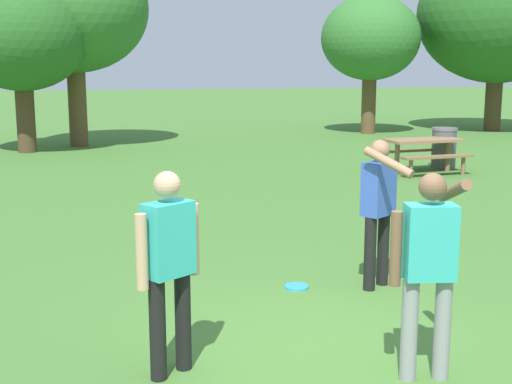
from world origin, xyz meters
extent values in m
plane|color=#447530|center=(0.00, 0.00, 0.00)|extent=(120.00, 120.00, 0.00)
cylinder|color=black|center=(-1.49, -0.12, 0.41)|extent=(0.13, 0.13, 0.82)
cylinder|color=black|center=(-1.27, 0.03, 0.41)|extent=(0.13, 0.13, 0.82)
cube|color=#33B2AD|center=(-1.38, -0.05, 1.11)|extent=(0.44, 0.40, 0.58)
sphere|color=tan|center=(-1.38, -0.05, 1.53)|extent=(0.21, 0.21, 0.21)
cylinder|color=tan|center=(-1.59, -0.20, 1.06)|extent=(0.09, 0.09, 0.58)
cylinder|color=tan|center=(-1.17, 0.10, 1.06)|extent=(0.09, 0.09, 0.58)
cylinder|color=black|center=(1.15, 1.70, 0.41)|extent=(0.13, 0.13, 0.82)
cylinder|color=black|center=(0.93, 1.55, 0.41)|extent=(0.13, 0.13, 0.82)
cube|color=#3856B7|center=(1.04, 1.63, 1.11)|extent=(0.44, 0.40, 0.58)
sphere|color=#9E7051|center=(1.04, 1.63, 1.53)|extent=(0.21, 0.21, 0.21)
cylinder|color=#9E7051|center=(1.26, 1.78, 1.06)|extent=(0.09, 0.09, 0.58)
cylinder|color=#9E7051|center=(0.98, 1.26, 1.45)|extent=(0.40, 0.52, 0.28)
cylinder|color=gray|center=(0.42, -0.55, 0.41)|extent=(0.13, 0.13, 0.82)
cylinder|color=gray|center=(0.68, -0.59, 0.41)|extent=(0.13, 0.13, 0.82)
cube|color=#33B2AD|center=(0.55, -0.57, 1.11)|extent=(0.41, 0.28, 0.58)
sphere|color=brown|center=(0.55, -0.57, 1.53)|extent=(0.21, 0.21, 0.21)
cylinder|color=brown|center=(0.29, -0.53, 1.06)|extent=(0.09, 0.09, 0.58)
cylinder|color=brown|center=(0.85, -0.34, 1.45)|extent=(0.18, 0.58, 0.28)
cylinder|color=#2D9EDB|center=(0.18, 1.79, 0.01)|extent=(0.27, 0.27, 0.03)
cube|color=olive|center=(5.16, 8.95, 0.74)|extent=(1.78, 0.95, 0.06)
cube|color=olive|center=(5.23, 8.37, 0.44)|extent=(1.72, 0.46, 0.05)
cube|color=olive|center=(5.09, 9.53, 0.44)|extent=(1.72, 0.46, 0.05)
cylinder|color=olive|center=(4.50, 8.87, 0.35)|extent=(0.11, 0.11, 0.71)
cylinder|color=olive|center=(4.57, 8.30, 0.21)|extent=(0.09, 0.09, 0.41)
cylinder|color=olive|center=(4.43, 9.45, 0.21)|extent=(0.09, 0.09, 0.41)
cylinder|color=olive|center=(5.82, 9.03, 0.35)|extent=(0.11, 0.11, 0.71)
cylinder|color=olive|center=(5.88, 8.45, 0.21)|extent=(0.09, 0.09, 0.41)
cylinder|color=olive|center=(5.75, 9.60, 0.21)|extent=(0.09, 0.09, 0.41)
cylinder|color=#515156|center=(5.93, 9.46, 0.45)|extent=(0.56, 0.56, 0.90)
cylinder|color=slate|center=(5.93, 9.46, 0.93)|extent=(0.59, 0.59, 0.06)
cylinder|color=#4C3823|center=(-3.92, 14.72, 1.11)|extent=(0.50, 0.50, 2.22)
ellipsoid|color=#286023|center=(-3.92, 14.72, 3.21)|extent=(3.60, 3.60, 3.06)
cylinder|color=brown|center=(-2.56, 15.90, 1.40)|extent=(0.53, 0.53, 2.80)
ellipsoid|color=#33702D|center=(-2.56, 15.90, 4.00)|extent=(4.34, 4.34, 3.69)
cylinder|color=brown|center=(7.25, 17.53, 1.18)|extent=(0.50, 0.50, 2.35)
ellipsoid|color=#33702D|center=(7.25, 17.53, 3.29)|extent=(3.40, 3.40, 2.89)
cylinder|color=#4C3823|center=(12.03, 17.45, 1.29)|extent=(0.59, 0.59, 2.58)
ellipsoid|color=#286023|center=(12.03, 17.45, 4.15)|extent=(5.72, 5.72, 4.86)
camera|label=1|loc=(-1.84, -5.21, 2.44)|focal=48.28mm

